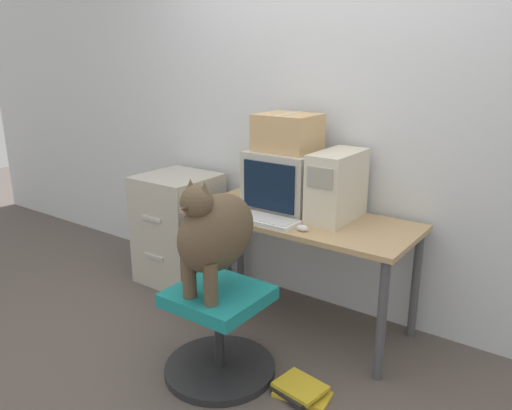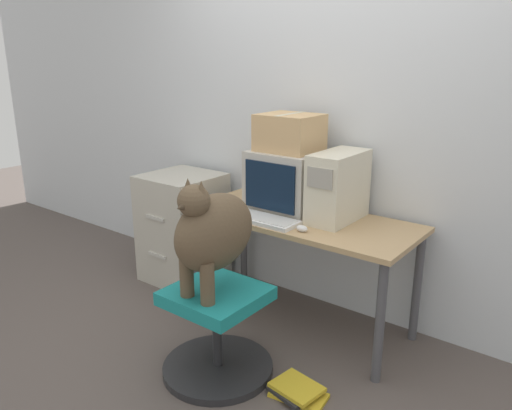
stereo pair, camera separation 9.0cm
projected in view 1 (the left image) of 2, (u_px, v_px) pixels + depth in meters
The scene contains 12 objects.
ground_plane at pixel (270, 342), 2.97m from camera, with size 12.00×12.00×0.00m, color #564C47.
wall_back at pixel (333, 112), 3.12m from camera, with size 8.00×0.05×2.60m.
desk at pixel (299, 230), 3.03m from camera, with size 1.41×0.61×0.71m.
crt_monitor at pixel (287, 180), 3.11m from camera, with size 0.43×0.40×0.37m.
pc_tower at pixel (337, 186), 2.90m from camera, with size 0.21×0.43×0.40m.
keyboard at pixel (264, 219), 2.91m from camera, with size 0.42×0.18×0.03m.
computer_mouse at pixel (302, 228), 2.75m from camera, with size 0.07×0.04×0.04m.
office_chair at pixel (219, 333), 2.63m from camera, with size 0.60×0.60×0.48m.
dog at pixel (215, 232), 2.46m from camera, with size 0.26×0.50×0.61m.
filing_cabinet at pixel (179, 228), 3.72m from camera, with size 0.51×0.53×0.81m.
cardboard_box at pixel (288, 132), 3.03m from camera, with size 0.35×0.31×0.22m.
book_stack_floor at pixel (300, 390), 2.50m from camera, with size 0.30×0.23×0.06m.
Camera 1 is at (1.46, -2.16, 1.64)m, focal length 35.00 mm.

